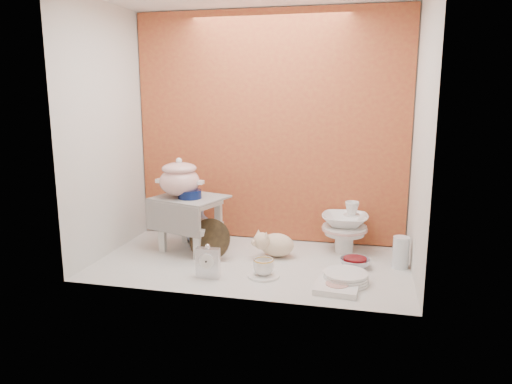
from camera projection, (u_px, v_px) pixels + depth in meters
The scene contains 17 objects.
ground at pixel (252, 263), 2.80m from camera, with size 1.80×1.80×0.00m, color silver.
niche_shell at pixel (259, 101), 2.79m from camera, with size 1.86×1.03×1.53m.
step_stool at pixel (190, 224), 3.00m from camera, with size 0.40×0.35×0.34m, color silver, non-canonical shape.
soup_tureen at pixel (180, 178), 2.92m from camera, with size 0.29×0.29×0.25m, color white, non-canonical shape.
cobalt_bowl at pixel (190, 194), 2.92m from camera, with size 0.14×0.14×0.05m, color #091749.
floral_platter at pixel (184, 210), 3.33m from camera, with size 0.35×0.09×0.35m, color white, non-canonical shape.
blue_white_vase at pixel (201, 226), 3.15m from camera, with size 0.22×0.22×0.23m, color white.
lacquer_tray at pixel (210, 239), 2.85m from camera, with size 0.25×0.11×0.24m, color black, non-canonical shape.
mantel_clock at pixel (208, 261), 2.56m from camera, with size 0.13×0.04×0.19m, color silver.
plush_pig at pixel (277, 244), 2.89m from camera, with size 0.26×0.18×0.16m, color beige.
teacup_saucer at pixel (264, 276), 2.59m from camera, with size 0.17×0.17×0.01m, color white.
gold_rim_teacup at pixel (264, 267), 2.58m from camera, with size 0.11×0.11×0.09m, color white.
lattice_dish at pixel (337, 287), 2.41m from camera, with size 0.21×0.21×0.03m, color white.
dinner_plate_stack at pixel (346, 277), 2.50m from camera, with size 0.24×0.24×0.06m, color white.
crystal_bowl at pixel (355, 263), 2.72m from camera, with size 0.17×0.17×0.05m, color silver.
clear_glass_vase at pixel (401, 252), 2.70m from camera, with size 0.09×0.09×0.18m, color silver.
porcelain_tower at pixel (345, 227), 2.96m from camera, with size 0.29×0.29×0.33m, color white, non-canonical shape.
Camera 1 is at (0.63, -2.59, 0.97)m, focal length 33.58 mm.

